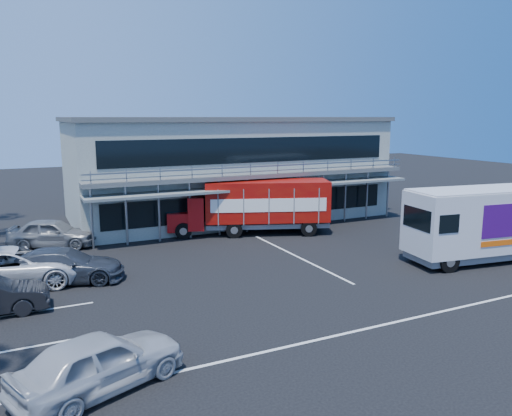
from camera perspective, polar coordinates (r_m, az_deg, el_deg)
name	(u,v)px	position (r m, az deg, el deg)	size (l,w,h in m)	color
ground	(293,278)	(23.27, 4.20, -7.97)	(120.00, 120.00, 0.00)	black
building	(227,167)	(37.02, -3.32, 4.70)	(22.40, 12.00, 7.30)	gray
red_truck	(256,205)	(31.40, -0.02, 0.37)	(10.19, 5.66, 3.37)	#A60D0F
white_van	(480,223)	(27.85, 24.27, -1.56)	(7.98, 3.66, 3.76)	silver
parked_car_a	(99,362)	(14.70, -17.48, -16.42)	(1.91, 4.75, 1.62)	#ACAFB4
parked_car_c	(13,267)	(24.36, -26.05, -6.09)	(2.84, 6.16, 1.71)	silver
parked_car_d	(64,266)	(24.05, -21.09, -6.16)	(2.13, 5.23, 1.52)	#2F353F
parked_car_e	(53,233)	(30.62, -22.23, -2.66)	(1.93, 4.79, 1.63)	slate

